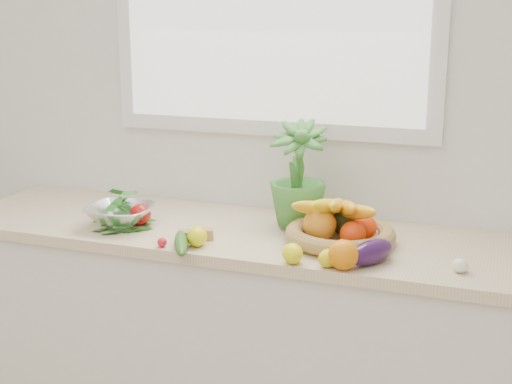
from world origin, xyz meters
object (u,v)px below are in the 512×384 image
(potted_herb, at_px, (298,173))
(fruit_basket, at_px, (339,228))
(apple, at_px, (140,214))
(cucumber, at_px, (181,243))
(eggplant, at_px, (371,252))
(colander_with_spinach, at_px, (120,210))

(potted_herb, distance_m, fruit_basket, 0.27)
(apple, bearing_deg, cucumber, -37.37)
(eggplant, distance_m, cucumber, 0.63)
(fruit_basket, bearing_deg, colander_with_spinach, -173.75)
(cucumber, xyz_separation_m, colander_with_spinach, (-0.32, 0.16, 0.04))
(potted_herb, bearing_deg, apple, -163.61)
(apple, distance_m, cucumber, 0.33)
(cucumber, xyz_separation_m, potted_herb, (0.29, 0.37, 0.18))
(colander_with_spinach, bearing_deg, eggplant, -4.70)
(apple, height_order, eggplant, apple)
(fruit_basket, bearing_deg, eggplant, -49.09)
(fruit_basket, bearing_deg, cucumber, -152.79)
(eggplant, bearing_deg, cucumber, -172.58)
(apple, relative_size, eggplant, 0.41)
(apple, relative_size, colander_with_spinach, 0.30)
(eggplant, bearing_deg, potted_herb, 139.31)
(fruit_basket, distance_m, colander_with_spinach, 0.81)
(apple, distance_m, eggplant, 0.89)
(fruit_basket, bearing_deg, potted_herb, 147.57)
(apple, height_order, colander_with_spinach, colander_with_spinach)
(potted_herb, bearing_deg, cucumber, -128.59)
(apple, xyz_separation_m, colander_with_spinach, (-0.06, -0.04, 0.02))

